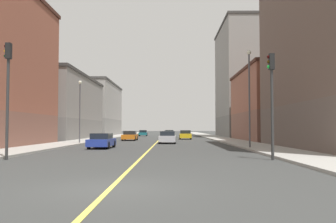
{
  "coord_description": "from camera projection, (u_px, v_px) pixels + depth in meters",
  "views": [
    {
      "loc": [
        1.77,
        -10.71,
        1.76
      ],
      "look_at": [
        1.44,
        25.83,
        3.42
      ],
      "focal_mm": 38.91,
      "sensor_mm": 36.0,
      "label": 1
    }
  ],
  "objects": [
    {
      "name": "car_orange",
      "position": [
        130.0,
        136.0,
        51.35
      ],
      "size": [
        1.99,
        4.51,
        1.35
      ],
      "color": "orange",
      "rests_on": "ground"
    },
    {
      "name": "building_left_mid",
      "position": [
        272.0,
        105.0,
        50.18
      ],
      "size": [
        8.7,
        18.17,
        9.82
      ],
      "color": "brown",
      "rests_on": "ground"
    },
    {
      "name": "building_right_midblock",
      "position": [
        62.0,
        107.0,
        58.07
      ],
      "size": [
        8.7,
        24.36,
        10.06
      ],
      "color": "slate",
      "rests_on": "ground"
    },
    {
      "name": "car_yellow",
      "position": [
        185.0,
        135.0,
        56.82
      ],
      "size": [
        1.91,
        4.09,
        1.4
      ],
      "color": "gold",
      "rests_on": "ground"
    },
    {
      "name": "sidewalk_left",
      "position": [
        219.0,
        138.0,
        59.5
      ],
      "size": [
        3.75,
        168.0,
        0.15
      ],
      "primitive_type": "cube",
      "color": "#9E9B93",
      "rests_on": "ground"
    },
    {
      "name": "car_maroon",
      "position": [
        169.0,
        133.0,
        76.33
      ],
      "size": [
        2.04,
        4.25,
        1.33
      ],
      "color": "maroon",
      "rests_on": "ground"
    },
    {
      "name": "building_left_far",
      "position": [
        243.0,
        81.0,
        70.77
      ],
      "size": [
        8.7,
        19.51,
        21.63
      ],
      "color": "slate",
      "rests_on": "ground"
    },
    {
      "name": "street_lamp_left_near",
      "position": [
        249.0,
        89.0,
        30.64
      ],
      "size": [
        0.36,
        0.36,
        8.18
      ],
      "color": "#4C4C51",
      "rests_on": "ground"
    },
    {
      "name": "car_silver",
      "position": [
        168.0,
        137.0,
        41.61
      ],
      "size": [
        1.97,
        4.4,
        1.39
      ],
      "color": "silver",
      "rests_on": "ground"
    },
    {
      "name": "ground_plane",
      "position": [
        111.0,
        188.0,
        10.64
      ],
      "size": [
        400.0,
        400.0,
        0.0
      ],
      "primitive_type": "plane",
      "color": "#353735",
      "rests_on": "ground"
    },
    {
      "name": "sidewalk_right",
      "position": [
        102.0,
        138.0,
        59.68
      ],
      "size": [
        3.75,
        168.0,
        0.15
      ],
      "primitive_type": "cube",
      "color": "#9E9B93",
      "rests_on": "ground"
    },
    {
      "name": "lane_center_stripe",
      "position": [
        160.0,
        139.0,
        59.59
      ],
      "size": [
        0.16,
        154.0,
        0.01
      ],
      "primitive_type": "cube",
      "color": "#E5D14C",
      "rests_on": "ground"
    },
    {
      "name": "street_lamp_right_near",
      "position": [
        80.0,
        105.0,
        40.25
      ],
      "size": [
        0.36,
        0.36,
        6.86
      ],
      "color": "#4C4C51",
      "rests_on": "ground"
    },
    {
      "name": "traffic_light_left_near",
      "position": [
        272.0,
        91.0,
        20.14
      ],
      "size": [
        0.4,
        0.32,
        5.9
      ],
      "color": "#2D2D2D",
      "rests_on": "ground"
    },
    {
      "name": "traffic_light_right_near",
      "position": [
        8.0,
        85.0,
        20.29
      ],
      "size": [
        0.4,
        0.32,
        6.53
      ],
      "color": "#2D2D2D",
      "rests_on": "ground"
    },
    {
      "name": "car_blue",
      "position": [
        102.0,
        141.0,
        31.52
      ],
      "size": [
        1.88,
        4.56,
        1.3
      ],
      "color": "#23389E",
      "rests_on": "ground"
    },
    {
      "name": "building_right_distant",
      "position": [
        97.0,
        109.0,
        85.02
      ],
      "size": [
        8.7,
        24.47,
        12.17
      ],
      "color": "gray",
      "rests_on": "ground"
    },
    {
      "name": "car_green",
      "position": [
        169.0,
        134.0,
        66.91
      ],
      "size": [
        2.03,
        4.51,
        1.32
      ],
      "color": "#1E6B38",
      "rests_on": "ground"
    },
    {
      "name": "car_teal",
      "position": [
        143.0,
        133.0,
        79.39
      ],
      "size": [
        1.96,
        4.19,
        1.29
      ],
      "color": "#196670",
      "rests_on": "ground"
    }
  ]
}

